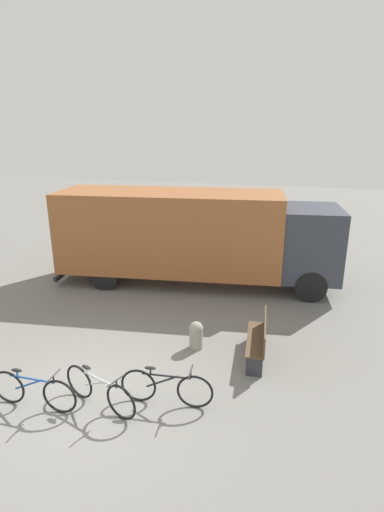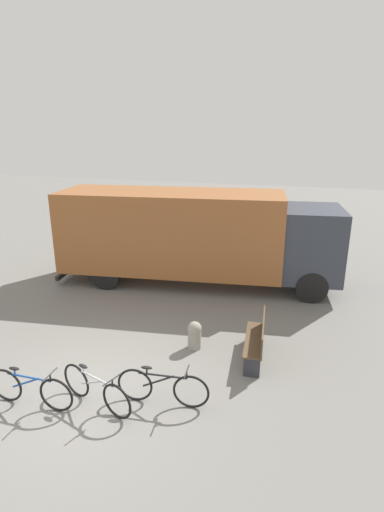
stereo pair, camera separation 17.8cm
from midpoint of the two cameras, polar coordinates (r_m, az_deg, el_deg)
The scene contains 7 objects.
ground_plane at distance 8.39m, azimuth -14.61°, elevation -18.86°, with size 60.00×60.00×0.00m, color slate.
delivery_truck at distance 12.82m, azimuth 0.67°, elevation 3.23°, with size 9.11×3.33×3.00m.
park_bench at distance 9.16m, azimuth 9.95°, elevation -11.47°, with size 0.54×1.64×0.92m.
bicycle_near at distance 8.25m, azimuth -21.49°, elevation -17.25°, with size 1.76×0.44×0.77m.
bicycle_middle at distance 7.90m, azimuth -12.95°, elevation -18.07°, with size 1.68×0.65×0.77m.
bicycle_far at distance 7.78m, azimuth -3.56°, elevation -18.20°, with size 1.75×0.44×0.77m.
bollard_near_bench at distance 9.45m, azimuth 0.92°, elevation -11.11°, with size 0.33×0.33×0.67m.
Camera 2 is at (3.85, -5.60, 4.97)m, focal length 28.00 mm.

